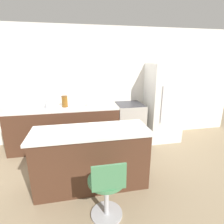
% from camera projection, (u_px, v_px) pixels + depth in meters
% --- Properties ---
extents(ground_plane, '(14.00, 14.00, 0.00)m').
position_uv_depth(ground_plane, '(83.00, 152.00, 3.73)').
color(ground_plane, '#998466').
extents(wall_back, '(8.00, 0.06, 2.60)m').
position_uv_depth(wall_back, '(79.00, 86.00, 4.02)').
color(wall_back, white).
rests_on(wall_back, ground_plane).
extents(back_counter, '(2.30, 0.65, 0.91)m').
position_uv_depth(back_counter, '(65.00, 127.00, 3.86)').
color(back_counter, '#4C2D1E').
rests_on(back_counter, ground_plane).
extents(kitchen_island, '(1.71, 0.64, 0.91)m').
position_uv_depth(kitchen_island, '(92.00, 157.00, 2.66)').
color(kitchen_island, '#4C2D1E').
rests_on(kitchen_island, ground_plane).
extents(oven_range, '(0.62, 0.67, 0.91)m').
position_uv_depth(oven_range, '(129.00, 123.00, 4.13)').
color(oven_range, '#B7B2A8').
rests_on(oven_range, ground_plane).
extents(refrigerator, '(0.75, 0.72, 1.81)m').
position_uv_depth(refrigerator, '(163.00, 103.00, 4.14)').
color(refrigerator, silver).
rests_on(refrigerator, ground_plane).
extents(stool_chair, '(0.44, 0.44, 0.84)m').
position_uv_depth(stool_chair, '(107.00, 190.00, 2.07)').
color(stool_chair, '#B7B7BC').
rests_on(stool_chair, ground_plane).
extents(kettle, '(0.15, 0.15, 0.19)m').
position_uv_depth(kettle, '(48.00, 104.00, 3.68)').
color(kettle, silver).
rests_on(kettle, back_counter).
extents(mixing_bowl, '(0.29, 0.29, 0.07)m').
position_uv_depth(mixing_bowl, '(92.00, 104.00, 3.86)').
color(mixing_bowl, white).
rests_on(mixing_bowl, back_counter).
extents(canister_jar, '(0.13, 0.13, 0.24)m').
position_uv_depth(canister_jar, '(65.00, 101.00, 3.73)').
color(canister_jar, brown).
rests_on(canister_jar, back_counter).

